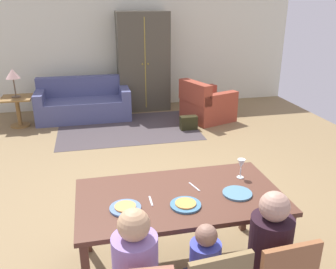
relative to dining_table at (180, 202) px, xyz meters
The scene contains 19 objects.
ground_plane 2.25m from the dining_table, 82.65° to the left, with size 7.49×6.77×0.02m, color olive.
back_wall 5.60m from the dining_table, 87.18° to the left, with size 7.49×0.10×2.70m, color silver.
dining_table is the anchor object (origin of this frame).
plate_near_man 0.50m from the dining_table, 165.88° to the right, with size 0.25×0.25×0.02m, color #5979A8.
pizza_near_man 0.50m from the dining_table, 165.88° to the right, with size 0.17×0.17×0.01m, color #DB924E.
plate_near_child 0.20m from the dining_table, 90.00° to the right, with size 0.25×0.25×0.02m, color teal.
pizza_near_child 0.20m from the dining_table, 90.00° to the right, with size 0.17×0.17×0.01m, color #E09142.
plate_near_woman 0.49m from the dining_table, 11.84° to the right, with size 0.25×0.25×0.02m, color teal.
wine_glass 0.68m from the dining_table, 16.08° to the left, with size 0.07×0.07×0.19m.
fork 0.28m from the dining_table, 169.12° to the right, with size 0.02×0.15×0.01m, color silver.
knife 0.20m from the dining_table, 32.64° to the left, with size 0.01×0.17×0.01m, color silver.
person_woman 0.83m from the dining_table, 54.19° to the right, with size 0.30×0.41×1.11m.
area_rug 3.94m from the dining_table, 90.46° to the left, with size 2.60×1.80×0.01m, color #453D3F.
couch 4.83m from the dining_table, 99.90° to the left, with size 1.86×0.86×0.82m.
armchair 4.38m from the dining_table, 68.57° to the left, with size 1.09×1.09×0.82m.
armoire 5.20m from the dining_table, 84.51° to the left, with size 1.10×0.59×2.10m.
side_table 4.94m from the dining_table, 114.71° to the left, with size 0.56×0.56×0.58m.
table_lamp 4.94m from the dining_table, 114.71° to the left, with size 0.26×0.26×0.54m.
handbag 3.79m from the dining_table, 72.98° to the left, with size 0.32×0.16×0.26m, color black.
Camera 1 is at (-0.95, -3.89, 2.31)m, focal length 37.99 mm.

